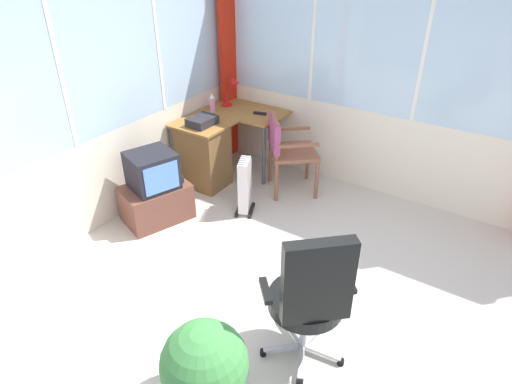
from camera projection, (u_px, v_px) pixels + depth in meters
name	position (u px, v px, depth m)	size (l,w,h in m)	color
ground	(300.00, 331.00, 3.30)	(5.47, 5.59, 0.06)	beige
north_window_panel	(66.00, 108.00, 3.74)	(4.47, 0.07, 2.50)	#ECE1C7
east_window_panel	(419.00, 86.00, 4.27)	(0.07, 4.59, 2.50)	#ECE1C7
curtain_corner	(228.00, 61.00, 5.24)	(0.24, 0.07, 2.40)	red
desk	(206.00, 151.00, 4.98)	(1.14, 0.93, 0.73)	olive
desk_lamp	(234.00, 88.00, 5.20)	(0.22, 0.19, 0.33)	red
tv_remote	(260.00, 113.00, 5.03)	(0.04, 0.15, 0.02)	black
spray_bottle	(212.00, 103.00, 5.06)	(0.06, 0.06, 0.22)	pink
paper_tray	(202.00, 121.00, 4.74)	(0.30, 0.23, 0.09)	#27252B
wooden_armchair	(283.00, 144.00, 4.74)	(0.68, 0.68, 0.88)	#90563E
office_chair	(311.00, 295.00, 2.74)	(0.61, 0.60, 1.09)	#B7B7BF
tv_on_stand	(155.00, 191.00, 4.37)	(0.75, 0.63, 0.74)	brown
space_heater	(245.00, 185.00, 4.52)	(0.33, 0.27, 0.59)	silver
potted_plant	(205.00, 366.00, 2.61)	(0.53, 0.53, 0.62)	#3A3D4F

